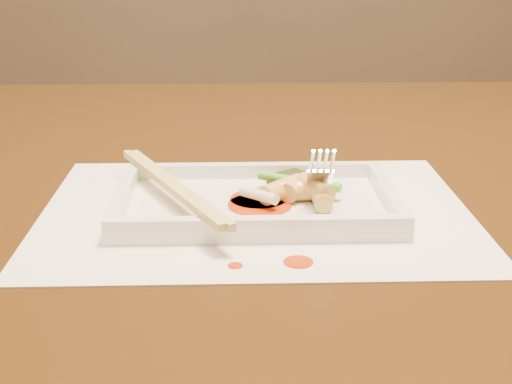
{
  "coord_description": "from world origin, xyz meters",
  "views": [
    {
      "loc": [
        0.07,
        -0.79,
        1.0
      ],
      "look_at": [
        0.09,
        -0.16,
        0.77
      ],
      "focal_mm": 50.0,
      "sensor_mm": 36.0,
      "label": 1
    }
  ],
  "objects_px": {
    "placemat": "(256,211)",
    "plate_base": "(256,206)",
    "chopstick_a": "(168,185)",
    "table": "(175,241)",
    "fork": "(331,120)"
  },
  "relations": [
    {
      "from": "table",
      "to": "fork",
      "type": "distance_m",
      "value": 0.29
    },
    {
      "from": "chopstick_a",
      "to": "table",
      "type": "bearing_deg",
      "value": 93.58
    },
    {
      "from": "chopstick_a",
      "to": "fork",
      "type": "xyz_separation_m",
      "value": [
        0.15,
        0.02,
        0.06
      ]
    },
    {
      "from": "table",
      "to": "chopstick_a",
      "type": "relative_size",
      "value": 6.01
    },
    {
      "from": "table",
      "to": "plate_base",
      "type": "distance_m",
      "value": 0.22
    },
    {
      "from": "placemat",
      "to": "plate_base",
      "type": "xyz_separation_m",
      "value": [
        0.0,
        0.0,
        0.0
      ]
    },
    {
      "from": "placemat",
      "to": "fork",
      "type": "bearing_deg",
      "value": 14.42
    },
    {
      "from": "table",
      "to": "fork",
      "type": "bearing_deg",
      "value": -41.9
    },
    {
      "from": "plate_base",
      "to": "fork",
      "type": "xyz_separation_m",
      "value": [
        0.07,
        0.02,
        0.08
      ]
    },
    {
      "from": "placemat",
      "to": "fork",
      "type": "height_order",
      "value": "fork"
    },
    {
      "from": "placemat",
      "to": "plate_base",
      "type": "distance_m",
      "value": 0.0
    },
    {
      "from": "placemat",
      "to": "table",
      "type": "bearing_deg",
      "value": 119.42
    },
    {
      "from": "table",
      "to": "plate_base",
      "type": "relative_size",
      "value": 5.38
    },
    {
      "from": "placemat",
      "to": "plate_base",
      "type": "relative_size",
      "value": 1.54
    },
    {
      "from": "plate_base",
      "to": "table",
      "type": "bearing_deg",
      "value": 119.42
    }
  ]
}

